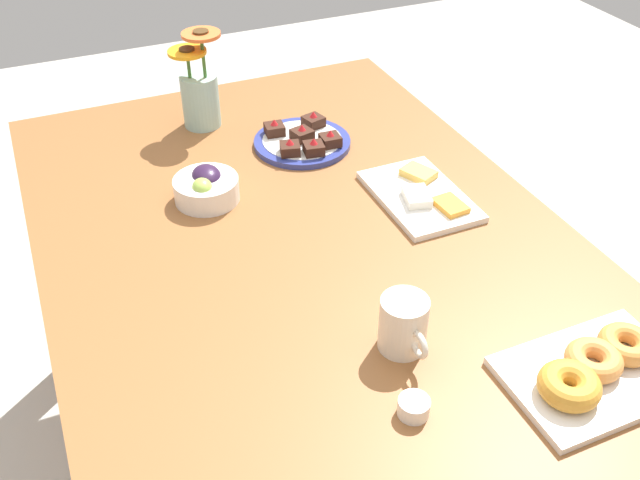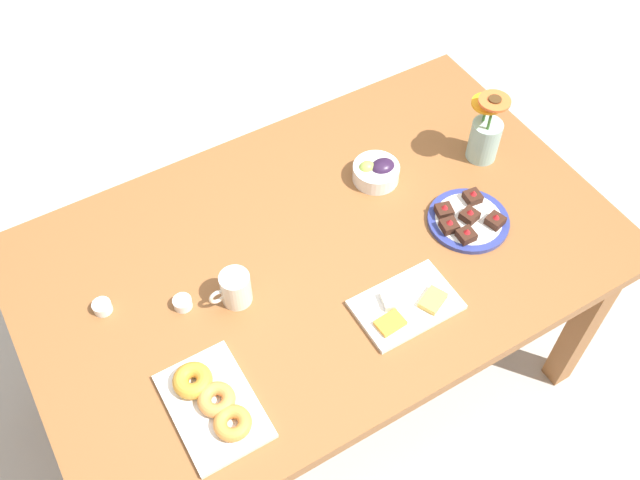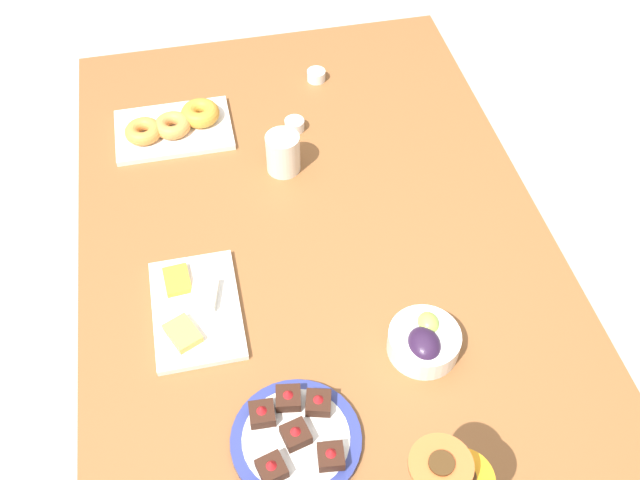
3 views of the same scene
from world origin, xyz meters
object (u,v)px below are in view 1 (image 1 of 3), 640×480
at_px(croissant_platter, 594,370).
at_px(dessert_plate, 303,141).
at_px(grape_bowl, 206,187).
at_px(jam_cup_berry, 414,407).
at_px(cheese_platter, 421,195).
at_px(dining_table, 320,291).
at_px(coffee_mug, 404,324).
at_px(flower_vase, 200,94).

height_order(croissant_platter, dessert_plate, dessert_plate).
relative_size(grape_bowl, croissant_platter, 0.49).
bearing_deg(jam_cup_berry, cheese_platter, 149.10).
height_order(dining_table, coffee_mug, coffee_mug).
bearing_deg(croissant_platter, dining_table, -149.06).
bearing_deg(grape_bowl, croissant_platter, 29.52).
relative_size(coffee_mug, grape_bowl, 0.83).
relative_size(dessert_plate, flower_vase, 0.94).
relative_size(coffee_mug, jam_cup_berry, 2.36).
distance_m(coffee_mug, flower_vase, 0.87).
bearing_deg(flower_vase, jam_cup_berry, 2.15).
xyz_separation_m(jam_cup_berry, flower_vase, (-0.99, -0.04, 0.07)).
bearing_deg(grape_bowl, jam_cup_berry, 10.15).
relative_size(dining_table, dessert_plate, 7.03).
height_order(grape_bowl, cheese_platter, grape_bowl).
distance_m(jam_cup_berry, flower_vase, 0.99).
height_order(grape_bowl, dessert_plate, grape_bowl).
bearing_deg(coffee_mug, grape_bowl, -162.52).
distance_m(croissant_platter, flower_vase, 1.09).
xyz_separation_m(dining_table, cheese_platter, (-0.09, 0.27, 0.10)).
distance_m(grape_bowl, jam_cup_berry, 0.68).
bearing_deg(flower_vase, dining_table, 5.55).
relative_size(dining_table, flower_vase, 6.61).
height_order(coffee_mug, croissant_platter, coffee_mug).
height_order(coffee_mug, grape_bowl, coffee_mug).
height_order(cheese_platter, jam_cup_berry, cheese_platter).
xyz_separation_m(dining_table, croissant_platter, (0.45, 0.27, 0.11)).
xyz_separation_m(dining_table, flower_vase, (-0.59, -0.06, 0.17)).
bearing_deg(dining_table, dessert_plate, 162.21).
xyz_separation_m(dessert_plate, flower_vase, (-0.19, -0.19, 0.07)).
height_order(grape_bowl, croissant_platter, grape_bowl).
bearing_deg(grape_bowl, cheese_platter, 66.56).
height_order(dining_table, dessert_plate, dessert_plate).
distance_m(dessert_plate, flower_vase, 0.28).
bearing_deg(croissant_platter, jam_cup_berry, -100.11).
bearing_deg(dessert_plate, grape_bowl, -64.47).
xyz_separation_m(cheese_platter, croissant_platter, (0.54, -0.00, 0.01)).
bearing_deg(dining_table, jam_cup_berry, -2.99).
height_order(grape_bowl, jam_cup_berry, grape_bowl).
distance_m(dining_table, jam_cup_berry, 0.41).
xyz_separation_m(dining_table, grape_bowl, (-0.27, -0.14, 0.12)).
distance_m(coffee_mug, jam_cup_berry, 0.14).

